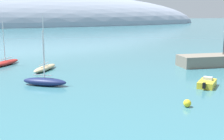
# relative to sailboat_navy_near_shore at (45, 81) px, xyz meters

# --- Properties ---
(distant_ridge) EXTENTS (269.30, 73.61, 43.99)m
(distant_ridge) POSITION_rel_sailboat_navy_near_shore_xyz_m (1.72, 171.76, -0.57)
(distant_ridge) COLOR #8E99AD
(distant_ridge) RESTS_ON ground
(sailboat_navy_near_shore) EXTENTS (6.18, 4.94, 7.32)m
(sailboat_navy_near_shore) POSITION_rel_sailboat_navy_near_shore_xyz_m (0.00, 0.00, 0.00)
(sailboat_navy_near_shore) COLOR navy
(sailboat_navy_near_shore) RESTS_ON water
(sailboat_sand_mid_mooring) EXTENTS (5.25, 6.64, 9.08)m
(sailboat_sand_mid_mooring) POSITION_rel_sailboat_navy_near_shore_xyz_m (1.25, 10.31, -0.10)
(sailboat_sand_mid_mooring) COLOR #C6B284
(sailboat_sand_mid_mooring) RESTS_ON water
(sailboat_red_outer_mooring) EXTENTS (5.82, 7.07, 7.94)m
(sailboat_red_outer_mooring) POSITION_rel_sailboat_navy_near_shore_xyz_m (-5.02, 17.58, -0.09)
(sailboat_red_outer_mooring) COLOR red
(sailboat_red_outer_mooring) RESTS_ON water
(motorboat_yellow_alongside_breakwater) EXTENTS (3.97, 3.90, 1.23)m
(motorboat_yellow_alongside_breakwater) POSITION_rel_sailboat_navy_near_shore_xyz_m (20.12, -7.75, -0.11)
(motorboat_yellow_alongside_breakwater) COLOR yellow
(motorboat_yellow_alongside_breakwater) RESTS_ON water
(mooring_buoy_yellow) EXTENTS (0.81, 0.81, 0.81)m
(mooring_buoy_yellow) POSITION_rel_sailboat_navy_near_shore_xyz_m (12.95, -14.09, -0.16)
(mooring_buoy_yellow) COLOR yellow
(mooring_buoy_yellow) RESTS_ON water
(harbor_lamp_post) EXTENTS (0.36, 0.36, 4.32)m
(harbor_lamp_post) POSITION_rel_sailboat_navy_near_shore_xyz_m (32.55, 4.41, 4.09)
(harbor_lamp_post) COLOR black
(harbor_lamp_post) RESTS_ON breakwater_rocks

